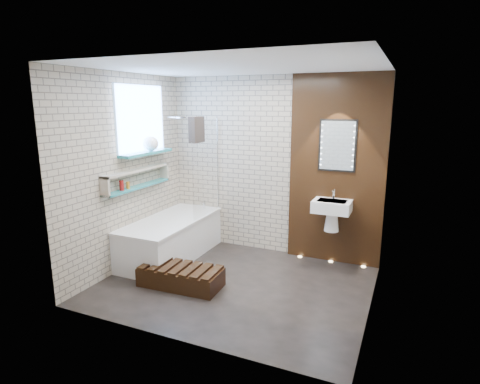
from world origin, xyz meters
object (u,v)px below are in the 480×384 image
at_px(bath_screen, 206,168).
at_px(led_mirror, 337,146).
at_px(bathtub, 171,238).
at_px(walnut_step, 181,277).
at_px(washbasin, 332,210).

height_order(bath_screen, led_mirror, led_mirror).
bearing_deg(bathtub, led_mirror, 19.78).
bearing_deg(bathtub, bath_screen, 51.10).
bearing_deg(walnut_step, bathtub, 129.80).
bearing_deg(washbasin, walnut_step, -138.44).
distance_m(bath_screen, led_mirror, 1.89).
bearing_deg(walnut_step, washbasin, 41.56).
bearing_deg(walnut_step, bath_screen, 102.78).
height_order(led_mirror, walnut_step, led_mirror).
bearing_deg(bath_screen, bathtub, -128.90).
bearing_deg(bath_screen, led_mirror, 10.66).
relative_size(bathtub, washbasin, 3.00).
bearing_deg(led_mirror, washbasin, -90.00).
xyz_separation_m(washbasin, walnut_step, (-1.55, -1.37, -0.68)).
height_order(washbasin, walnut_step, washbasin).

